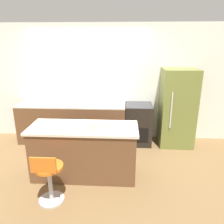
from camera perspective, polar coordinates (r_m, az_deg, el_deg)
ground_plane at (r=4.89m, az=-6.73°, el=-9.09°), size 14.00×14.00×0.00m
wall_back at (r=5.08m, az=-6.01°, el=7.52°), size 8.00×0.06×2.60m
back_counter at (r=5.06m, az=-10.30°, el=-2.75°), size 2.39×0.60×0.90m
kitchen_island at (r=3.77m, az=-7.23°, el=-10.08°), size 1.78×0.69×0.89m
oven_range at (r=4.94m, az=6.84°, el=-3.11°), size 0.58×0.61×0.90m
refrigerator at (r=4.92m, az=16.65°, el=1.01°), size 0.71×0.65×1.68m
stool_chair at (r=3.30m, az=-16.17°, el=-16.07°), size 0.41×0.41×0.80m
kettle at (r=4.95m, az=-14.31°, el=3.00°), size 0.18×0.18×0.21m
mixing_bowl at (r=4.82m, az=-7.75°, el=2.57°), size 0.29×0.29×0.10m
fruit_bowl at (r=3.53m, az=-3.69°, el=-3.45°), size 0.31×0.31×0.07m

